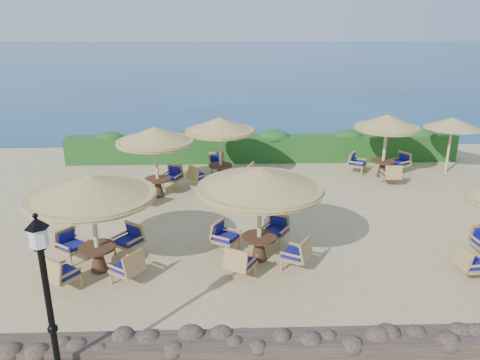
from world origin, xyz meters
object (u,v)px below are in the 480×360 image
cafe_set_0 (92,203)px  cafe_set_1 (260,194)px  extra_parasol (453,123)px  cafe_set_4 (220,136)px  cafe_set_5 (386,133)px  lamp_post (50,312)px  cafe_set_3 (155,144)px

cafe_set_0 → cafe_set_1: 4.29m
extra_parasol → cafe_set_4: size_ratio=0.85×
cafe_set_5 → lamp_post: bearing=-129.9°
cafe_set_1 → cafe_set_5: same height
lamp_post → cafe_set_4: 11.55m
extra_parasol → cafe_set_1: bearing=-139.2°
cafe_set_1 → cafe_set_4: 6.73m
extra_parasol → cafe_set_5: bearing=-171.1°
cafe_set_4 → cafe_set_5: bearing=3.0°
cafe_set_0 → cafe_set_5: (9.97, 7.46, -0.06)m
cafe_set_4 → cafe_set_1: bearing=-80.7°
cafe_set_3 → cafe_set_4: same height
cafe_set_5 → cafe_set_3: bearing=-167.6°
lamp_post → cafe_set_5: (9.66, 11.54, 0.32)m
cafe_set_0 → cafe_set_3: 5.52m
extra_parasol → cafe_set_3: cafe_set_3 is taller
lamp_post → cafe_set_1: bearing=49.0°
extra_parasol → cafe_set_5: (-2.94, -0.46, -0.30)m
extra_parasol → cafe_set_0: cafe_set_0 is taller
cafe_set_1 → cafe_set_5: (5.71, 7.00, -0.08)m
extra_parasol → cafe_set_4: 9.78m
cafe_set_0 → cafe_set_3: bearing=81.2°
lamp_post → extra_parasol: 17.41m
extra_parasol → cafe_set_5: cafe_set_5 is taller
lamp_post → cafe_set_3: bearing=86.8°
cafe_set_0 → cafe_set_3: same height
cafe_set_1 → cafe_set_5: bearing=50.8°
cafe_set_3 → cafe_set_5: size_ratio=1.03×
extra_parasol → cafe_set_5: size_ratio=0.87×
cafe_set_0 → cafe_set_1: bearing=6.1°
cafe_set_0 → cafe_set_4: bearing=65.9°
lamp_post → cafe_set_5: size_ratio=1.19×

